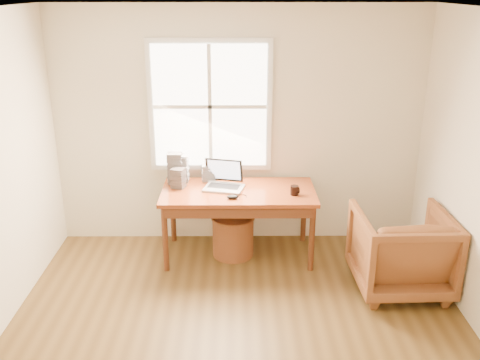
% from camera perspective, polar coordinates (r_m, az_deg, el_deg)
% --- Properties ---
extents(room_shell, '(4.04, 4.54, 2.64)m').
position_cam_1_polar(room_shell, '(3.84, -0.44, -2.05)').
color(room_shell, brown).
rests_on(room_shell, ground).
extents(desk, '(1.60, 0.80, 0.04)m').
position_cam_1_polar(desk, '(5.58, -0.17, -1.29)').
color(desk, brown).
rests_on(desk, room_shell).
extents(armchair, '(0.88, 0.90, 0.80)m').
position_cam_1_polar(armchair, '(5.33, 16.79, -7.21)').
color(armchair, brown).
rests_on(armchair, room_shell).
extents(wicker_stool, '(0.52, 0.52, 0.44)m').
position_cam_1_polar(wicker_stool, '(5.78, -0.75, -6.00)').
color(wicker_stool, brown).
rests_on(wicker_stool, room_shell).
extents(laptop, '(0.47, 0.49, 0.29)m').
position_cam_1_polar(laptop, '(5.55, -1.75, 0.43)').
color(laptop, '#A8ABAF').
rests_on(laptop, desk).
extents(mouse, '(0.12, 0.08, 0.04)m').
position_cam_1_polar(mouse, '(5.34, -0.81, -1.82)').
color(mouse, black).
rests_on(mouse, desk).
extents(coffee_mug, '(0.09, 0.09, 0.09)m').
position_cam_1_polar(coffee_mug, '(5.47, 5.82, -1.10)').
color(coffee_mug, black).
rests_on(coffee_mug, desk).
extents(cd_stack_a, '(0.16, 0.14, 0.30)m').
position_cam_1_polar(cd_stack_a, '(5.80, -6.32, 1.26)').
color(cd_stack_a, silver).
rests_on(cd_stack_a, desk).
extents(cd_stack_b, '(0.16, 0.15, 0.21)m').
position_cam_1_polar(cd_stack_b, '(5.65, -6.61, 0.18)').
color(cd_stack_b, '#232428').
rests_on(cd_stack_b, desk).
extents(cd_stack_c, '(0.15, 0.14, 0.34)m').
position_cam_1_polar(cd_stack_c, '(5.76, -6.95, 1.27)').
color(cd_stack_c, '#90909C').
rests_on(cd_stack_c, desk).
extents(cd_stack_d, '(0.15, 0.14, 0.18)m').
position_cam_1_polar(cd_stack_d, '(5.83, -3.35, 0.80)').
color(cd_stack_d, '#AEB4B9').
rests_on(cd_stack_d, desk).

